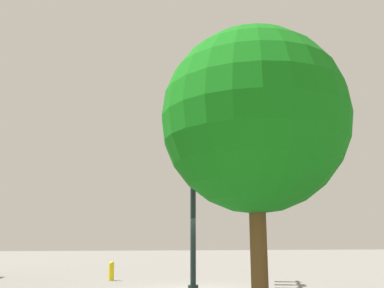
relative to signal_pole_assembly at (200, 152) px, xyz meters
The scene contains 3 objects.
signal_pole_assembly is the anchor object (origin of this frame).
fire_hydrant 6.73m from the signal_pole_assembly, 43.98° to the left, with size 0.33×0.24×0.83m.
tree_mid 8.28m from the signal_pole_assembly, behind, with size 3.92×3.92×6.16m.
Camera 1 is at (-15.30, 3.03, 1.73)m, focal length 39.71 mm.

